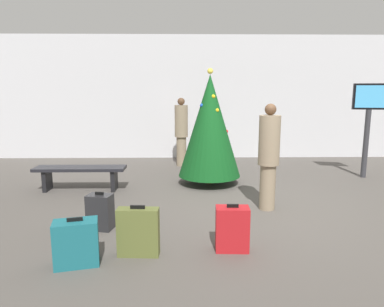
{
  "coord_description": "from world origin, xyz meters",
  "views": [
    {
      "loc": [
        -1.29,
        -5.61,
        1.95
      ],
      "look_at": [
        -1.18,
        0.29,
        0.9
      ],
      "focal_mm": 32.39,
      "sensor_mm": 36.0,
      "label": 1
    }
  ],
  "objects_px": {
    "flight_info_kiosk": "(368,115)",
    "traveller_0": "(181,130)",
    "waiting_bench": "(80,172)",
    "suitcase_2": "(232,229)",
    "suitcase_0": "(100,212)",
    "holiday_tree": "(210,126)",
    "suitcase_3": "(76,243)",
    "suitcase_1": "(138,232)",
    "traveller_1": "(269,155)"
  },
  "relations": [
    {
      "from": "holiday_tree",
      "to": "flight_info_kiosk",
      "type": "distance_m",
      "value": 3.65
    },
    {
      "from": "flight_info_kiosk",
      "to": "traveller_0",
      "type": "relative_size",
      "value": 1.19
    },
    {
      "from": "flight_info_kiosk",
      "to": "suitcase_2",
      "type": "bearing_deg",
      "value": -133.82
    },
    {
      "from": "flight_info_kiosk",
      "to": "suitcase_3",
      "type": "bearing_deg",
      "value": -143.05
    },
    {
      "from": "suitcase_2",
      "to": "suitcase_3",
      "type": "distance_m",
      "value": 1.85
    },
    {
      "from": "holiday_tree",
      "to": "suitcase_2",
      "type": "height_order",
      "value": "holiday_tree"
    },
    {
      "from": "traveller_1",
      "to": "traveller_0",
      "type": "bearing_deg",
      "value": 112.81
    },
    {
      "from": "traveller_0",
      "to": "suitcase_3",
      "type": "bearing_deg",
      "value": -101.85
    },
    {
      "from": "flight_info_kiosk",
      "to": "suitcase_0",
      "type": "distance_m",
      "value": 6.24
    },
    {
      "from": "traveller_1",
      "to": "suitcase_1",
      "type": "distance_m",
      "value": 2.63
    },
    {
      "from": "suitcase_1",
      "to": "suitcase_2",
      "type": "height_order",
      "value": "suitcase_1"
    },
    {
      "from": "flight_info_kiosk",
      "to": "suitcase_1",
      "type": "xyz_separation_m",
      "value": [
        -4.69,
        -3.81,
        -1.15
      ]
    },
    {
      "from": "holiday_tree",
      "to": "suitcase_0",
      "type": "height_order",
      "value": "holiday_tree"
    },
    {
      "from": "suitcase_2",
      "to": "suitcase_0",
      "type": "bearing_deg",
      "value": 158.54
    },
    {
      "from": "flight_info_kiosk",
      "to": "suitcase_2",
      "type": "height_order",
      "value": "flight_info_kiosk"
    },
    {
      "from": "holiday_tree",
      "to": "traveller_0",
      "type": "height_order",
      "value": "holiday_tree"
    },
    {
      "from": "suitcase_1",
      "to": "suitcase_2",
      "type": "relative_size",
      "value": 1.05
    },
    {
      "from": "traveller_1",
      "to": "suitcase_0",
      "type": "relative_size",
      "value": 3.19
    },
    {
      "from": "traveller_0",
      "to": "suitcase_1",
      "type": "xyz_separation_m",
      "value": [
        -0.46,
        -5.18,
        -0.66
      ]
    },
    {
      "from": "holiday_tree",
      "to": "traveller_1",
      "type": "xyz_separation_m",
      "value": [
        0.86,
        -1.65,
        -0.32
      ]
    },
    {
      "from": "waiting_bench",
      "to": "suitcase_0",
      "type": "distance_m",
      "value": 2.21
    },
    {
      "from": "flight_info_kiosk",
      "to": "suitcase_2",
      "type": "xyz_separation_m",
      "value": [
        -3.55,
        -3.7,
        -1.17
      ]
    },
    {
      "from": "suitcase_1",
      "to": "suitcase_3",
      "type": "xyz_separation_m",
      "value": [
        -0.67,
        -0.22,
        -0.03
      ]
    },
    {
      "from": "waiting_bench",
      "to": "suitcase_1",
      "type": "xyz_separation_m",
      "value": [
        1.54,
        -2.85,
        -0.07
      ]
    },
    {
      "from": "holiday_tree",
      "to": "suitcase_1",
      "type": "distance_m",
      "value": 3.6
    },
    {
      "from": "suitcase_3",
      "to": "suitcase_1",
      "type": "bearing_deg",
      "value": 18.44
    },
    {
      "from": "flight_info_kiosk",
      "to": "waiting_bench",
      "type": "xyz_separation_m",
      "value": [
        -6.23,
        -0.97,
        -1.08
      ]
    },
    {
      "from": "suitcase_3",
      "to": "holiday_tree",
      "type": "bearing_deg",
      "value": 63.58
    },
    {
      "from": "suitcase_0",
      "to": "suitcase_2",
      "type": "xyz_separation_m",
      "value": [
        1.8,
        -0.71,
        0.02
      ]
    },
    {
      "from": "flight_info_kiosk",
      "to": "suitcase_1",
      "type": "height_order",
      "value": "flight_info_kiosk"
    },
    {
      "from": "traveller_1",
      "to": "holiday_tree",
      "type": "bearing_deg",
      "value": 117.55
    },
    {
      "from": "waiting_bench",
      "to": "traveller_0",
      "type": "relative_size",
      "value": 0.99
    },
    {
      "from": "flight_info_kiosk",
      "to": "traveller_0",
      "type": "xyz_separation_m",
      "value": [
        -4.23,
        1.36,
        -0.49
      ]
    },
    {
      "from": "holiday_tree",
      "to": "flight_info_kiosk",
      "type": "xyz_separation_m",
      "value": [
        3.61,
        0.51,
        0.2
      ]
    },
    {
      "from": "waiting_bench",
      "to": "traveller_0",
      "type": "height_order",
      "value": "traveller_0"
    },
    {
      "from": "holiday_tree",
      "to": "suitcase_3",
      "type": "height_order",
      "value": "holiday_tree"
    },
    {
      "from": "holiday_tree",
      "to": "suitcase_3",
      "type": "distance_m",
      "value": 4.06
    },
    {
      "from": "waiting_bench",
      "to": "suitcase_0",
      "type": "relative_size",
      "value": 3.22
    },
    {
      "from": "holiday_tree",
      "to": "suitcase_3",
      "type": "relative_size",
      "value": 4.3
    },
    {
      "from": "waiting_bench",
      "to": "suitcase_2",
      "type": "bearing_deg",
      "value": -45.5
    },
    {
      "from": "traveller_1",
      "to": "waiting_bench",
      "type": "bearing_deg",
      "value": 161.04
    },
    {
      "from": "holiday_tree",
      "to": "waiting_bench",
      "type": "xyz_separation_m",
      "value": [
        -2.62,
        -0.46,
        -0.88
      ]
    },
    {
      "from": "suitcase_1",
      "to": "suitcase_2",
      "type": "bearing_deg",
      "value": 5.77
    },
    {
      "from": "traveller_0",
      "to": "suitcase_1",
      "type": "bearing_deg",
      "value": -95.07
    },
    {
      "from": "waiting_bench",
      "to": "traveller_1",
      "type": "bearing_deg",
      "value": -18.96
    },
    {
      "from": "suitcase_3",
      "to": "traveller_0",
      "type": "bearing_deg",
      "value": 78.15
    },
    {
      "from": "waiting_bench",
      "to": "suitcase_0",
      "type": "bearing_deg",
      "value": -66.5
    },
    {
      "from": "traveller_0",
      "to": "suitcase_0",
      "type": "relative_size",
      "value": 3.26
    },
    {
      "from": "suitcase_2",
      "to": "traveller_0",
      "type": "bearing_deg",
      "value": 97.73
    },
    {
      "from": "flight_info_kiosk",
      "to": "suitcase_3",
      "type": "xyz_separation_m",
      "value": [
        -5.37,
        -4.04,
        -1.18
      ]
    }
  ]
}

